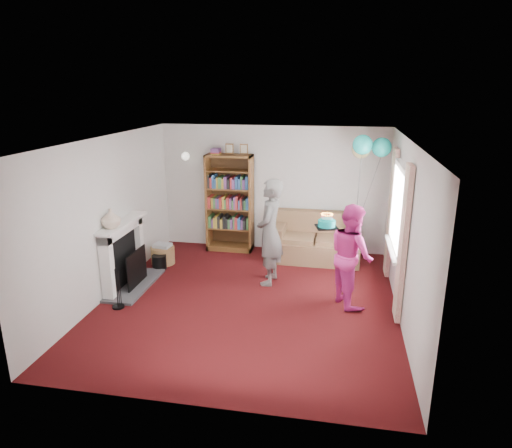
% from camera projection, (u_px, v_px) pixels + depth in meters
% --- Properties ---
extents(ground, '(5.00, 5.00, 0.00)m').
position_uv_depth(ground, '(249.00, 301.00, 7.13)').
color(ground, '#340A07').
rests_on(ground, ground).
extents(wall_back, '(4.50, 0.02, 2.50)m').
position_uv_depth(wall_back, '(273.00, 189.00, 9.13)').
color(wall_back, silver).
rests_on(wall_back, ground).
extents(wall_left, '(0.02, 5.00, 2.50)m').
position_uv_depth(wall_left, '(107.00, 217.00, 7.16)').
color(wall_left, silver).
rests_on(wall_left, ground).
extents(wall_right, '(0.02, 5.00, 2.50)m').
position_uv_depth(wall_right, '(406.00, 233.00, 6.38)').
color(wall_right, silver).
rests_on(wall_right, ground).
extents(ceiling, '(4.50, 5.00, 0.01)m').
position_uv_depth(ceiling, '(248.00, 139.00, 6.41)').
color(ceiling, white).
rests_on(ceiling, wall_back).
extents(fireplace, '(0.55, 1.80, 1.12)m').
position_uv_depth(fireplace, '(127.00, 257.00, 7.53)').
color(fireplace, '#3F3F42').
rests_on(fireplace, ground).
extents(window_bay, '(0.14, 2.02, 2.20)m').
position_uv_depth(window_bay, '(397.00, 224.00, 6.97)').
color(window_bay, white).
rests_on(window_bay, ground).
extents(wall_sconce, '(0.16, 0.23, 0.16)m').
position_uv_depth(wall_sconce, '(186.00, 156.00, 9.12)').
color(wall_sconce, gold).
rests_on(wall_sconce, ground).
extents(bookcase, '(0.92, 0.42, 2.16)m').
position_uv_depth(bookcase, '(230.00, 204.00, 9.17)').
color(bookcase, '#472B14').
rests_on(bookcase, ground).
extents(sofa, '(1.67, 0.89, 0.89)m').
position_uv_depth(sofa, '(316.00, 242.00, 8.83)').
color(sofa, brown).
rests_on(sofa, ground).
extents(wicker_basket, '(0.44, 0.44, 0.39)m').
position_uv_depth(wicker_basket, '(163.00, 254.00, 8.60)').
color(wicker_basket, olive).
rests_on(wicker_basket, ground).
extents(person_striped, '(0.46, 0.68, 1.80)m').
position_uv_depth(person_striped, '(270.00, 232.00, 7.56)').
color(person_striped, black).
rests_on(person_striped, ground).
extents(person_magenta, '(0.87, 0.95, 1.57)m').
position_uv_depth(person_magenta, '(351.00, 255.00, 6.86)').
color(person_magenta, '#C5277E').
rests_on(person_magenta, ground).
extents(birthday_cake, '(0.32, 0.32, 0.22)m').
position_uv_depth(birthday_cake, '(327.00, 223.00, 7.04)').
color(birthday_cake, black).
rests_on(birthday_cake, ground).
extents(balloons, '(0.67, 0.72, 1.79)m').
position_uv_depth(balloons, '(368.00, 147.00, 7.82)').
color(balloons, '#3F3F3F').
rests_on(balloons, ground).
extents(mantel_vase, '(0.30, 0.30, 0.31)m').
position_uv_depth(mantel_vase, '(111.00, 218.00, 6.99)').
color(mantel_vase, beige).
rests_on(mantel_vase, fireplace).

